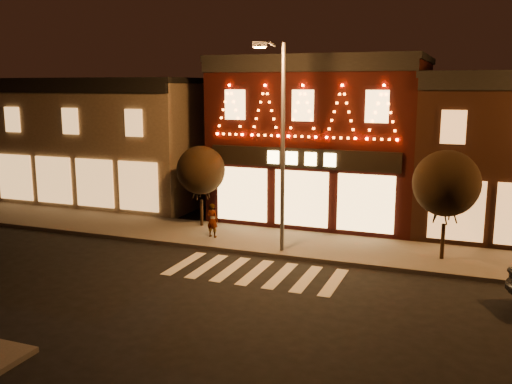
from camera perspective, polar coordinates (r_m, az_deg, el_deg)
The scene contains 8 objects.
ground at distance 17.78m, azimuth -4.85°, elevation -12.08°, with size 120.00×120.00×0.00m, color black.
sidewalk_far at distance 24.27m, azimuth 7.81°, elevation -5.63°, with size 44.00×4.00×0.15m, color #47423D.
building_left at distance 35.26m, azimuth -14.09°, elevation 5.23°, with size 12.20×8.28×7.30m.
building_pulp at distance 29.69m, azimuth 6.94°, elevation 5.45°, with size 10.20×8.34×8.30m.
streetlamp_mid at distance 22.29m, azimuth 2.43°, elevation 6.09°, with size 0.75×1.92×8.38m.
tree_left at distance 27.05m, azimuth -5.63°, elevation 2.22°, with size 2.34×2.34×3.91m.
tree_right at distance 22.83m, azimuth 18.81°, elevation 0.83°, with size 2.58×2.58×4.32m.
pedestrian at distance 25.29m, azimuth -4.47°, elevation -2.89°, with size 0.57×0.37×1.55m, color gray.
Camera 1 is at (7.25, -14.68, 6.91)m, focal length 39.29 mm.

